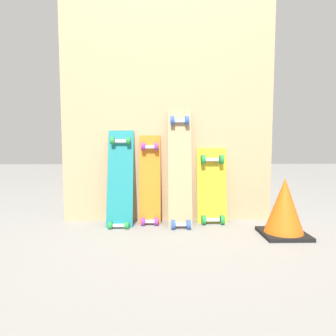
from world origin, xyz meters
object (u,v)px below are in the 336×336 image
(skateboard_teal, at_px, (120,183))
(skateboard_orange, at_px, (150,184))
(skateboard_yellow, at_px, (212,189))
(skateboard_natural, at_px, (180,172))
(traffic_cone, at_px, (284,208))

(skateboard_teal, height_order, skateboard_orange, skateboard_teal)
(skateboard_teal, relative_size, skateboard_yellow, 1.24)
(skateboard_natural, relative_size, skateboard_yellow, 1.46)
(skateboard_yellow, relative_size, traffic_cone, 1.64)
(skateboard_natural, distance_m, traffic_cone, 0.75)
(skateboard_teal, xyz_separation_m, traffic_cone, (1.11, -0.29, -0.13))
(skateboard_teal, distance_m, skateboard_natural, 0.45)
(skateboard_yellow, bearing_deg, skateboard_teal, -175.70)
(skateboard_natural, distance_m, skateboard_yellow, 0.29)
(skateboard_natural, bearing_deg, skateboard_orange, 166.54)
(traffic_cone, bearing_deg, skateboard_natural, 156.95)
(skateboard_yellow, distance_m, traffic_cone, 0.55)
(skateboard_natural, bearing_deg, skateboard_teal, 178.97)
(skateboard_orange, bearing_deg, skateboard_teal, -168.16)
(skateboard_teal, distance_m, traffic_cone, 1.15)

